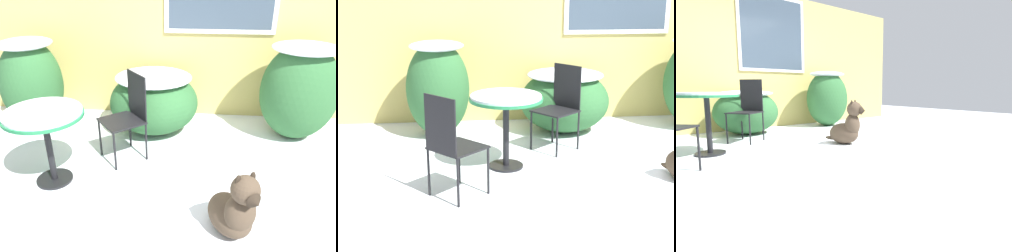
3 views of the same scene
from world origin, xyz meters
TOP-DOWN VIEW (x-y plane):
  - ground_plane at (0.00, 0.00)m, footprint 16.00×16.00m
  - house_wall at (0.04, 2.20)m, footprint 8.00×0.10m
  - shrub_middle at (-0.28, 1.57)m, footprint 1.16×1.08m
  - shrub_right at (1.56, 1.57)m, footprint 0.96×0.87m
  - patio_table at (-1.18, 0.31)m, footprint 0.78×0.78m
  - patio_chair_near_table at (-0.48, 0.89)m, footprint 0.60×0.60m
  - dog at (0.63, -0.30)m, footprint 0.51×0.65m

SIDE VIEW (x-z plane):
  - ground_plane at x=0.00m, z-range 0.00..0.00m
  - dog at x=0.63m, z-range -0.09..0.59m
  - shrub_middle at x=-0.28m, z-range 0.03..0.85m
  - patio_chair_near_table at x=-0.48m, z-range 0.05..1.04m
  - shrub_right at x=1.56m, z-range 0.04..1.26m
  - patio_table at x=-1.18m, z-range 0.27..1.07m
  - house_wall at x=0.04m, z-range 0.04..2.91m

